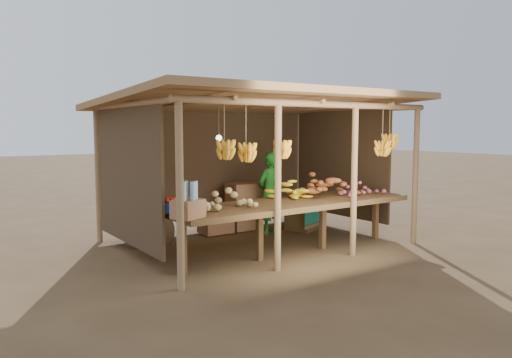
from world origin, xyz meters
TOP-DOWN VIEW (x-y plane):
  - ground at (0.00, 0.00)m, footprint 60.00×60.00m
  - stall_structure at (-0.00, -0.12)m, footprint 4.70×3.50m
  - counter at (0.00, -0.95)m, footprint 3.90×1.05m
  - potato_heap at (-1.29, -0.97)m, footprint 1.00×0.65m
  - sweet_potato_heap at (0.77, -0.86)m, footprint 1.10×0.68m
  - onion_heap at (1.34, -1.08)m, footprint 0.79×0.56m
  - banana_pile at (0.13, -0.71)m, footprint 0.69×0.51m
  - tomato_basin at (-1.90, -0.73)m, footprint 0.35×0.35m
  - bottle_box at (-1.90, -1.31)m, footprint 0.44×0.40m
  - vendor at (0.59, 0.43)m, footprint 0.60×0.47m
  - tarp_crate at (1.34, 0.38)m, footprint 0.79×0.74m
  - carton_stack at (0.18, 0.95)m, footprint 1.13×0.44m
  - burlap_sacks at (-1.52, 0.79)m, footprint 0.84×0.44m

SIDE VIEW (x-z plane):
  - ground at x=0.00m, z-range 0.00..0.00m
  - burlap_sacks at x=-1.52m, z-range -0.04..0.56m
  - tarp_crate at x=1.34m, z-range -0.07..0.69m
  - carton_stack at x=0.18m, z-range -0.05..0.80m
  - vendor at x=0.59m, z-range 0.00..1.46m
  - counter at x=0.00m, z-range 0.34..1.14m
  - tomato_basin at x=-1.90m, z-range 0.78..0.97m
  - bottle_box at x=-1.90m, z-range 0.75..1.19m
  - banana_pile at x=0.13m, z-range 0.80..1.15m
  - onion_heap at x=1.34m, z-range 0.80..1.15m
  - sweet_potato_heap at x=0.77m, z-range 0.80..1.16m
  - potato_heap at x=-1.29m, z-range 0.80..1.16m
  - stall_structure at x=0.00m, z-range 0.69..3.12m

